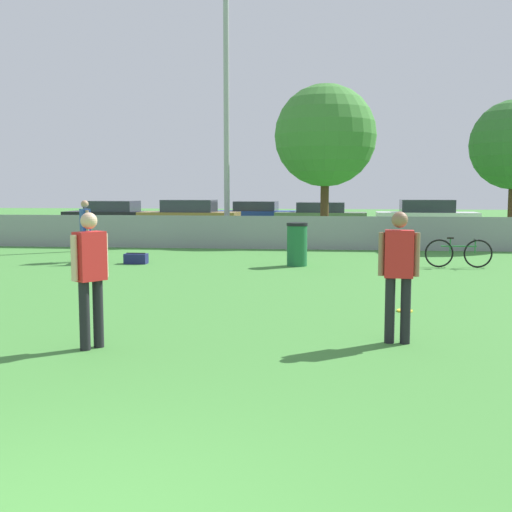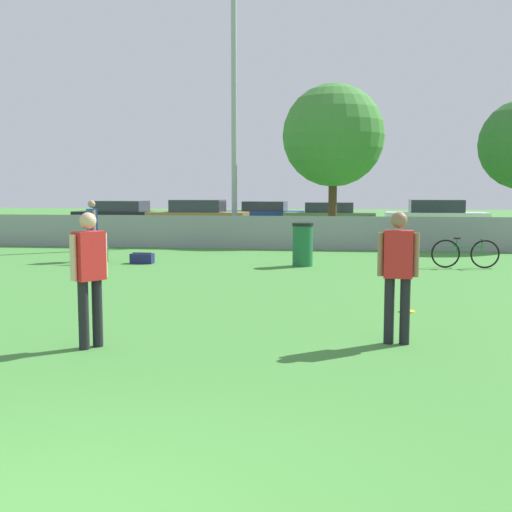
{
  "view_description": "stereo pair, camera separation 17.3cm",
  "coord_description": "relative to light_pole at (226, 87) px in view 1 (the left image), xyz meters",
  "views": [
    {
      "loc": [
        1.62,
        -3.1,
        2.0
      ],
      "look_at": [
        0.6,
        5.86,
        1.05
      ],
      "focal_mm": 45.0,
      "sensor_mm": 36.0,
      "label": 1
    },
    {
      "loc": [
        1.79,
        -3.08,
        2.0
      ],
      "look_at": [
        0.6,
        5.86,
        1.05
      ],
      "focal_mm": 45.0,
      "sensor_mm": 36.0,
      "label": 2
    }
  ],
  "objects": [
    {
      "name": "trash_bin",
      "position": [
        2.84,
        -6.33,
        -5.03
      ],
      "size": [
        0.55,
        0.55,
        1.12
      ],
      "color": "#1E6638",
      "rests_on": "ground_plane"
    },
    {
      "name": "player_thrower_red",
      "position": [
        4.55,
        -14.56,
        -4.61
      ],
      "size": [
        0.52,
        0.25,
        1.71
      ],
      "rotation": [
        0.0,
        0.0,
        -0.07
      ],
      "color": "black",
      "rests_on": "ground_plane"
    },
    {
      "name": "fence_backline",
      "position": [
        2.03,
        -1.78,
        -5.04
      ],
      "size": [
        27.3,
        0.07,
        1.21
      ],
      "color": "gray",
      "rests_on": "ground_plane"
    },
    {
      "name": "folding_chair_sideline",
      "position": [
        -2.66,
        -6.44,
        -5.1
      ],
      "size": [
        0.53,
        0.53,
        0.87
      ],
      "rotation": [
        0.0,
        0.0,
        3.29
      ],
      "color": "#333338",
      "rests_on": "ground_plane"
    },
    {
      "name": "frisbee_disc",
      "position": [
        4.91,
        -12.35,
        -5.58
      ],
      "size": [
        0.26,
        0.26,
        0.03
      ],
      "color": "yellow",
      "rests_on": "ground_plane"
    },
    {
      "name": "parked_car_olive",
      "position": [
        3.27,
        8.71,
        -4.93
      ],
      "size": [
        4.48,
        2.0,
        1.34
      ],
      "rotation": [
        0.0,
        0.0,
        -0.04
      ],
      "color": "black",
      "rests_on": "ground_plane"
    },
    {
      "name": "parked_car_white",
      "position": [
        8.05,
        6.74,
        -4.87
      ],
      "size": [
        4.48,
        1.76,
        1.5
      ],
      "rotation": [
        0.0,
        0.0,
        -0.02
      ],
      "color": "black",
      "rests_on": "ground_plane"
    },
    {
      "name": "bicycle_sideline",
      "position": [
        6.94,
        -6.22,
        -5.22
      ],
      "size": [
        1.69,
        0.44,
        0.77
      ],
      "rotation": [
        0.0,
        0.0,
        0.02
      ],
      "color": "black",
      "rests_on": "ground_plane"
    },
    {
      "name": "parked_car_tan",
      "position": [
        -2.68,
        5.88,
        -4.87
      ],
      "size": [
        4.54,
        1.9,
        1.49
      ],
      "rotation": [
        0.0,
        0.0,
        -0.03
      ],
      "color": "black",
      "rests_on": "ground_plane"
    },
    {
      "name": "light_pole",
      "position": [
        0.0,
        0.0,
        0.0
      ],
      "size": [
        0.9,
        0.36,
        9.62
      ],
      "color": "#9E9EA3",
      "rests_on": "ground_plane"
    },
    {
      "name": "tree_near_pole",
      "position": [
        3.49,
        1.92,
        -1.6
      ],
      "size": [
        3.87,
        3.87,
        5.94
      ],
      "color": "#4C331E",
      "rests_on": "ground_plane"
    },
    {
      "name": "gear_bag_sideline",
      "position": [
        -1.45,
        -6.33,
        -5.45
      ],
      "size": [
        0.6,
        0.33,
        0.29
      ],
      "color": "navy",
      "rests_on": "ground_plane"
    },
    {
      "name": "player_defender_red",
      "position": [
        0.72,
        -15.28,
        -4.61
      ],
      "size": [
        0.39,
        0.44,
        1.71
      ],
      "rotation": [
        0.0,
        0.0,
        0.95
      ],
      "color": "black",
      "rests_on": "ground_plane"
    },
    {
      "name": "spectator_in_blue",
      "position": [
        -2.98,
        -5.97,
        -4.63
      ],
      "size": [
        0.38,
        0.42,
        1.68
      ],
      "rotation": [
        0.0,
        0.0,
        2.21
      ],
      "color": "black",
      "rests_on": "ground_plane"
    },
    {
      "name": "parked_car_blue",
      "position": [
        -0.05,
        9.81,
        -4.92
      ],
      "size": [
        4.18,
        2.0,
        1.35
      ],
      "rotation": [
        0.0,
        0.0,
        -0.06
      ],
      "color": "black",
      "rests_on": "ground_plane"
    },
    {
      "name": "parked_car_dark",
      "position": [
        -6.85,
        7.47,
        -4.9
      ],
      "size": [
        4.63,
        2.03,
        1.41
      ],
      "rotation": [
        0.0,
        0.0,
        -0.06
      ],
      "color": "black",
      "rests_on": "ground_plane"
    }
  ]
}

